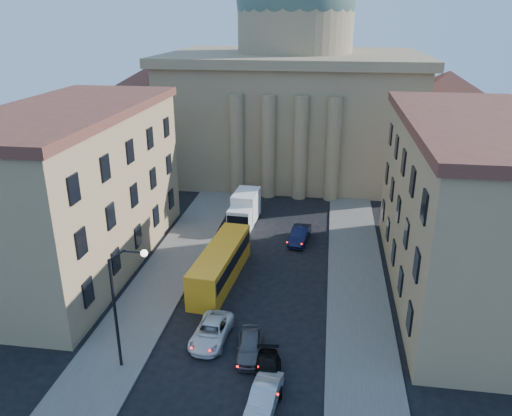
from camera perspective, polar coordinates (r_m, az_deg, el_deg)
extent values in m
cube|color=#595652|center=(44.08, -11.29, -9.01)|extent=(5.00, 60.00, 0.15)
cube|color=#595652|center=(41.94, 11.60, -10.73)|extent=(5.00, 60.00, 0.15)
cube|color=#877053|center=(75.15, 4.24, 10.47)|extent=(34.00, 26.00, 16.00)
cube|color=#877053|center=(74.04, 4.42, 16.86)|extent=(35.50, 27.50, 1.20)
cylinder|color=#877053|center=(73.86, 4.51, 19.65)|extent=(16.00, 16.00, 8.00)
cube|color=#877053|center=(78.11, -11.65, 8.63)|extent=(13.00, 13.00, 11.00)
cone|color=#542B24|center=(76.88, -12.08, 14.09)|extent=(26.02, 26.02, 4.00)
cube|color=#877053|center=(75.14, 20.37, 7.25)|extent=(13.00, 13.00, 11.00)
cone|color=#542B24|center=(73.86, 21.12, 12.89)|extent=(26.02, 26.02, 4.00)
cylinder|color=#877053|center=(63.42, -2.19, 7.10)|extent=(1.80, 1.80, 13.00)
cylinder|color=#877053|center=(62.83, 1.42, 6.97)|extent=(1.80, 1.80, 13.00)
cylinder|color=#877053|center=(62.48, 5.09, 6.81)|extent=(1.80, 1.80, 13.00)
cylinder|color=#877053|center=(62.39, 8.78, 6.63)|extent=(1.80, 1.80, 13.00)
cube|color=#9C845B|center=(47.94, -19.95, 1.72)|extent=(11.00, 26.00, 14.00)
cube|color=#542B24|center=(46.18, -21.08, 10.28)|extent=(11.60, 26.60, 0.80)
cube|color=#9C845B|center=(43.93, 23.17, -0.49)|extent=(11.00, 26.00, 14.00)
cube|color=#542B24|center=(42.00, 24.61, 8.80)|extent=(11.60, 26.60, 0.80)
cylinder|color=black|center=(33.87, -15.76, -11.73)|extent=(0.20, 0.20, 8.00)
cylinder|color=black|center=(31.56, -15.62, -5.20)|extent=(1.30, 0.12, 0.96)
cylinder|color=black|center=(31.05, -13.98, -4.86)|extent=(1.30, 0.12, 0.12)
sphere|color=white|center=(30.80, -12.67, -5.06)|extent=(0.44, 0.44, 0.44)
imported|color=#A4A8AB|center=(31.74, 0.93, -20.82)|extent=(2.03, 4.51, 1.44)
imported|color=silver|center=(37.06, -5.13, -13.90)|extent=(2.66, 5.20, 1.41)
imported|color=black|center=(33.52, 1.37, -18.33)|extent=(2.30, 4.53, 1.26)
imported|color=#4E4D53|center=(35.54, -0.72, -15.46)|extent=(2.24, 4.51, 1.48)
imported|color=black|center=(51.59, 5.01, -3.10)|extent=(2.25, 4.92, 1.57)
cube|color=#FCA61C|center=(44.03, -4.05, -6.43)|extent=(3.45, 11.31, 3.14)
cube|color=black|center=(43.80, -4.07, -5.85)|extent=(3.46, 10.71, 1.11)
cylinder|color=black|center=(41.52, -7.03, -10.08)|extent=(0.39, 1.03, 1.01)
cylinder|color=black|center=(40.94, -4.32, -10.46)|extent=(0.39, 1.03, 1.01)
cylinder|color=black|center=(48.23, -3.76, -5.25)|extent=(0.39, 1.03, 1.01)
cylinder|color=black|center=(47.72, -1.42, -5.51)|extent=(0.39, 1.03, 1.01)
cube|color=white|center=(54.00, -1.81, -1.33)|extent=(2.56, 2.66, 2.52)
cube|color=black|center=(52.79, -2.13, -1.51)|extent=(2.31, 0.27, 1.16)
cube|color=white|center=(56.34, -1.14, 0.29)|extent=(2.78, 4.56, 3.26)
cylinder|color=black|center=(54.17, -2.99, -2.18)|extent=(0.35, 0.96, 0.95)
cylinder|color=black|center=(53.71, -0.82, -2.37)|extent=(0.35, 0.96, 0.95)
cylinder|color=black|center=(57.92, -1.93, -0.57)|extent=(0.35, 0.96, 0.95)
cylinder|color=black|center=(57.49, 0.10, -0.73)|extent=(0.35, 0.96, 0.95)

